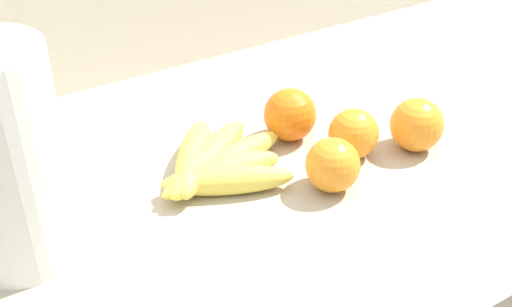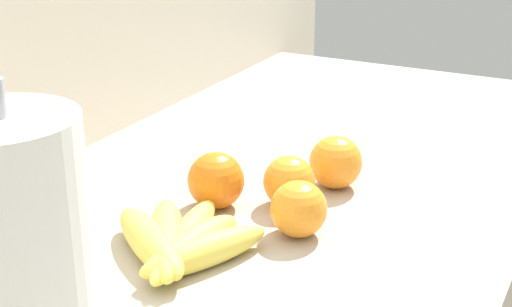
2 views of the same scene
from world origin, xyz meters
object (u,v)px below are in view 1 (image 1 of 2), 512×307
(banana_bunch, at_px, (214,165))
(orange_front, at_px, (333,165))
(paper_towel_roll, at_px, (2,159))
(orange_center, at_px, (290,115))
(orange_back_right, at_px, (354,134))
(orange_back_left, at_px, (417,125))

(banana_bunch, height_order, orange_front, orange_front)
(paper_towel_roll, bearing_deg, orange_center, 6.12)
(orange_back_right, relative_size, orange_front, 0.99)
(banana_bunch, distance_m, orange_center, 0.15)
(banana_bunch, relative_size, paper_towel_roll, 0.75)
(orange_back_right, xyz_separation_m, orange_front, (-0.07, -0.05, 0.00))
(orange_back_right, bearing_deg, orange_back_left, -20.09)
(paper_towel_roll, bearing_deg, orange_front, -13.40)
(banana_bunch, xyz_separation_m, orange_back_left, (0.28, -0.08, 0.02))
(orange_back_right, bearing_deg, banana_bunch, 164.26)
(orange_center, distance_m, paper_towel_roll, 0.41)
(banana_bunch, distance_m, orange_front, 0.16)
(orange_center, bearing_deg, orange_front, -100.26)
(orange_center, distance_m, orange_back_left, 0.18)
(orange_back_right, distance_m, orange_front, 0.09)
(orange_back_right, relative_size, paper_towel_roll, 0.25)
(orange_back_left, bearing_deg, orange_front, -174.63)
(orange_center, distance_m, orange_front, 0.13)
(orange_back_right, xyz_separation_m, orange_back_left, (0.09, -0.03, 0.00))
(orange_center, bearing_deg, orange_back_right, -60.34)
(orange_center, relative_size, orange_back_left, 1.01)
(orange_center, bearing_deg, paper_towel_roll, -173.88)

